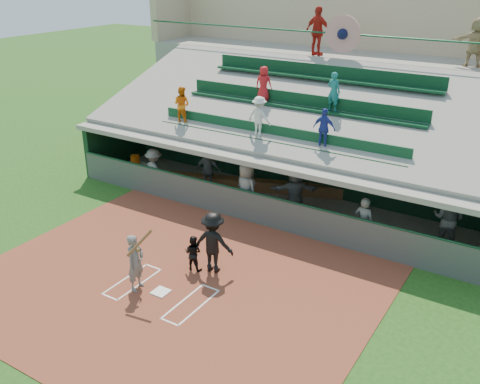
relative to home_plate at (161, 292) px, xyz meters
The scene contains 21 objects.
ground 0.04m from the home_plate, ahead, with size 100.00×100.00×0.00m, color #1E4914.
dirt_slab 0.50m from the home_plate, 90.00° to the left, with size 11.00×9.00×0.02m, color brown.
home_plate is the anchor object (origin of this frame).
batters_box_chalk 0.01m from the home_plate, ahead, with size 2.65×1.85×0.01m.
dugout_floor 6.75m from the home_plate, 90.00° to the left, with size 16.00×3.50×0.04m, color gray.
concourse_slab 13.69m from the home_plate, 90.00° to the left, with size 20.00×3.00×4.60m, color gray.
grandstand 10.74m from the home_plate, 90.04° to the left, with size 20.40×10.40×7.80m.
batter_at_plate 1.07m from the home_plate, 165.90° to the right, with size 0.85×0.73×1.95m.
catcher 1.54m from the home_plate, 88.20° to the left, with size 0.52×0.41×1.08m, color black.
home_umpire 2.02m from the home_plate, 71.39° to the left, with size 1.19×0.68×1.84m, color black.
dugout_bench 7.96m from the home_plate, 89.75° to the left, with size 14.02×0.42×0.42m, color brown.
white_table 8.47m from the home_plate, 135.93° to the left, with size 0.77×0.58×0.67m, color silver.
water_cooler 8.49m from the home_plate, 136.35° to the left, with size 0.37×0.37×0.37m, color #CC540C.
dugout_player_a 7.02m from the home_plate, 131.32° to the left, with size 1.13×0.65×1.75m, color #545752.
dugout_player_b 7.05m from the home_plate, 114.20° to the left, with size 1.02×0.42×1.74m, color #585A55.
dugout_player_c 5.45m from the home_plate, 95.59° to the left, with size 0.97×0.63×1.99m, color #60625C.
dugout_player_d 6.32m from the home_plate, 81.31° to the left, with size 1.70×0.54×1.84m, color #565954.
dugout_player_e 6.55m from the home_plate, 54.77° to the left, with size 0.61×0.40×1.68m, color #51534F.
dugout_player_f 9.00m from the home_plate, 48.17° to the left, with size 0.96×0.75×1.97m, color #595C57.
concourse_staff_a 13.55m from the home_plate, 95.77° to the left, with size 1.18×0.49×2.01m, color #B11C14.
concourse_staff_c 14.93m from the home_plate, 69.31° to the left, with size 1.68×0.54×1.82m, color tan.
Camera 1 is at (8.32, -9.27, 8.30)m, focal length 40.00 mm.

